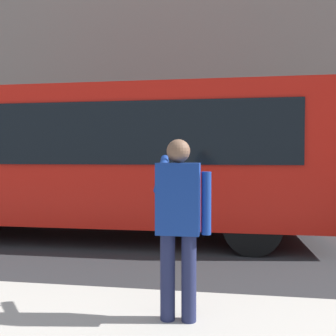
% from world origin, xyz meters
% --- Properties ---
extents(ground_plane, '(60.00, 60.00, 0.00)m').
position_xyz_m(ground_plane, '(0.00, 0.00, 0.00)').
color(ground_plane, '#2B2B2D').
extents(building_facade_far, '(28.00, 1.55, 12.00)m').
position_xyz_m(building_facade_far, '(-0.02, -6.80, 5.99)').
color(building_facade_far, gray).
rests_on(building_facade_far, ground_plane).
extents(red_bus, '(9.05, 2.54, 3.08)m').
position_xyz_m(red_bus, '(2.15, 0.19, 1.68)').
color(red_bus, red).
rests_on(red_bus, ground_plane).
extents(pedestrian_photographer, '(0.53, 0.52, 1.70)m').
position_xyz_m(pedestrian_photographer, '(0.04, 4.24, 1.14)').
color(pedestrian_photographer, '#1E2347').
rests_on(pedestrian_photographer, sidewalk_curb).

